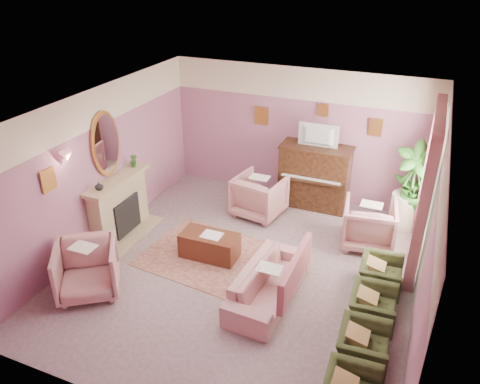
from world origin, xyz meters
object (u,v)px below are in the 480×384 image
at_px(floral_armchair_right, 369,222).
at_px(olive_chair_c, 374,302).
at_px(floral_armchair_left, 259,194).
at_px(floral_armchair_front, 87,267).
at_px(television, 317,135).
at_px(sofa, 269,277).
at_px(coffee_table, 210,246).
at_px(olive_chair_d, 381,270).
at_px(olive_chair_b, 364,341).
at_px(piano, 315,177).
at_px(side_table, 404,211).

relative_size(floral_armchair_right, olive_chair_c, 1.27).
bearing_deg(floral_armchair_left, floral_armchair_front, -115.75).
distance_m(television, olive_chair_c, 3.70).
bearing_deg(sofa, floral_armchair_front, -160.04).
bearing_deg(coffee_table, television, 64.59).
relative_size(television, olive_chair_d, 1.07).
xyz_separation_m(sofa, floral_armchair_front, (-2.65, -0.96, 0.09)).
bearing_deg(olive_chair_c, coffee_table, 169.48).
height_order(television, sofa, television).
bearing_deg(floral_armchair_left, olive_chair_c, -41.04).
bearing_deg(olive_chair_b, olive_chair_c, 90.00).
bearing_deg(olive_chair_d, sofa, -149.50).
distance_m(floral_armchair_front, olive_chair_d, 4.61).
bearing_deg(olive_chair_c, olive_chair_b, -90.00).
xyz_separation_m(floral_armchair_left, olive_chair_b, (2.60, -3.09, -0.15)).
distance_m(coffee_table, olive_chair_c, 2.93).
bearing_deg(piano, olive_chair_b, -66.54).
bearing_deg(floral_armchair_right, sofa, -119.33).
bearing_deg(piano, coffee_table, -114.98).
bearing_deg(coffee_table, sofa, -25.41).
bearing_deg(sofa, floral_armchair_left, 113.96).
bearing_deg(piano, olive_chair_c, -61.21).
relative_size(olive_chair_b, olive_chair_c, 1.00).
xyz_separation_m(floral_armchair_right, olive_chair_b, (0.39, -2.80, -0.15)).
distance_m(television, floral_armchair_left, 1.64).
relative_size(television, olive_chair_c, 1.07).
height_order(coffee_table, floral_armchair_front, floral_armchair_front).
bearing_deg(olive_chair_b, sofa, 155.00).
bearing_deg(floral_armchair_right, floral_armchair_left, 172.64).
bearing_deg(floral_armchair_right, piano, 139.81).
bearing_deg(coffee_table, olive_chair_c, -10.52).
relative_size(floral_armchair_front, olive_chair_d, 1.27).
relative_size(floral_armchair_front, side_table, 1.35).
relative_size(coffee_table, side_table, 1.43).
xyz_separation_m(floral_armchair_front, side_table, (4.35, 3.95, -0.12)).
bearing_deg(floral_armchair_left, coffee_table, -99.09).
relative_size(piano, olive_chair_b, 1.88).
distance_m(piano, television, 0.95).
distance_m(coffee_table, floral_armchair_right, 2.89).
height_order(floral_armchair_right, side_table, floral_armchair_right).
relative_size(television, side_table, 1.14).
height_order(piano, television, television).
relative_size(floral_armchair_right, olive_chair_d, 1.27).
bearing_deg(olive_chair_d, olive_chair_c, -90.00).
height_order(sofa, side_table, sofa).
bearing_deg(sofa, olive_chair_c, 3.51).
relative_size(television, floral_armchair_front, 0.85).
height_order(olive_chair_b, side_table, side_table).
xyz_separation_m(piano, sofa, (0.14, -3.18, -0.27)).
height_order(coffee_table, olive_chair_c, olive_chair_c).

